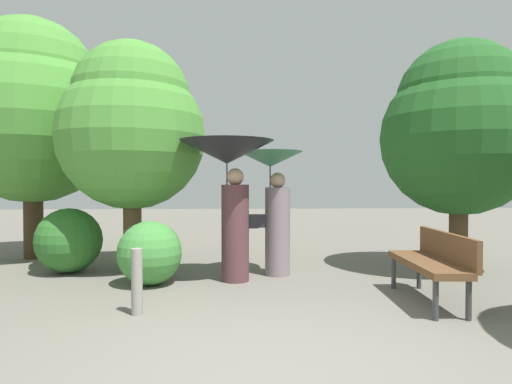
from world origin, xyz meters
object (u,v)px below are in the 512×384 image
tree_near_right (459,127)px  path_marker_post (137,282)px  tree_mid_left (132,125)px  park_bench (434,259)px  tree_near_left (32,109)px  person_right (274,192)px  person_left (229,174)px

tree_near_right → path_marker_post: 5.40m
tree_mid_left → park_bench: bearing=-27.5°
tree_near_left → tree_near_right: size_ratio=1.22×
person_right → path_marker_post: size_ratio=2.66×
park_bench → tree_near_right: size_ratio=0.42×
person_left → person_right: size_ratio=1.07×
park_bench → path_marker_post: park_bench is taller
tree_near_right → tree_mid_left: tree_mid_left is taller
person_left → park_bench: size_ratio=1.33×
tree_near_right → tree_mid_left: 5.23m
tree_mid_left → tree_near_right: bearing=-4.0°
park_bench → tree_near_left: 7.32m
tree_near_right → path_marker_post: size_ratio=5.14×
person_right → tree_mid_left: (-2.25, 0.47, 1.07)m
person_right → path_marker_post: (-1.65, -1.91, -0.92)m
park_bench → tree_mid_left: (-4.00, 2.08, 1.84)m
person_left → park_bench: (2.42, -1.24, -1.04)m
tree_mid_left → person_right: bearing=-11.9°
person_left → person_right: 0.81m
person_right → park_bench: (1.75, -1.61, -0.76)m
park_bench → path_marker_post: 3.41m
tree_near_right → park_bench: bearing=-125.3°
person_right → tree_near_left: (-4.37, 1.70, 1.51)m
path_marker_post → park_bench: bearing=5.1°
person_left → park_bench: 2.92m
park_bench → tree_near_left: (-6.12, 3.30, 2.27)m
tree_near_left → tree_mid_left: (2.12, -1.22, -0.44)m
person_left → tree_near_left: (-3.69, 2.06, 1.24)m
person_left → person_right: (0.67, 0.36, -0.27)m
park_bench → path_marker_post: (-3.40, -0.30, -0.15)m
path_marker_post → tree_near_left: bearing=127.0°
park_bench → tree_mid_left: tree_mid_left is taller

